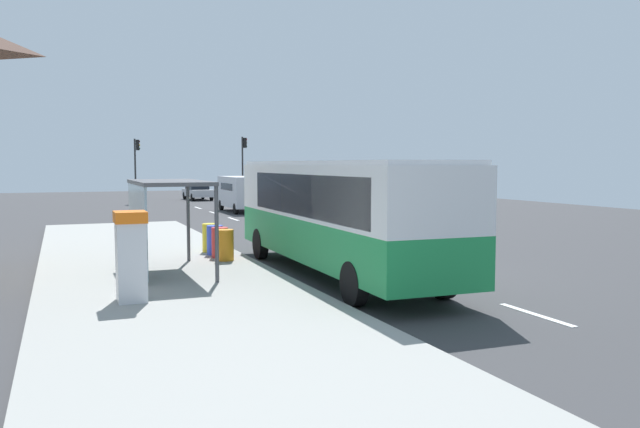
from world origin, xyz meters
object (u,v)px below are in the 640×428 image
object	(u,v)px
recycling_bin_red	(220,242)
recycling_bin_blue	(215,240)
white_van	(242,191)
bus_shelter	(158,202)
sedan_near	(197,191)
recycling_bin_yellow	(210,238)
ticket_machine	(131,255)
recycling_bin_orange	(225,245)
traffic_light_far_side	(136,160)
traffic_light_near_side	(244,159)
bus	(337,210)

from	to	relation	value
recycling_bin_red	recycling_bin_blue	distance (m)	0.70
white_van	bus_shelter	distance (m)	24.83
sedan_near	recycling_bin_yellow	distance (m)	35.21
white_van	ticket_machine	size ratio (longest dim) A/B	2.69
white_van	sedan_near	xyz separation A→B (m)	(0.10, 14.99, -0.55)
ticket_machine	recycling_bin_blue	size ratio (longest dim) A/B	2.04
ticket_machine	recycling_bin_blue	distance (m)	7.17
sedan_near	recycling_bin_blue	size ratio (longest dim) A/B	4.71
white_van	recycling_bin_orange	size ratio (longest dim) A/B	5.49
traffic_light_far_side	bus_shelter	world-z (taller)	traffic_light_far_side
sedan_near	recycling_bin_blue	distance (m)	35.89
white_van	recycling_bin_yellow	bearing A→B (deg)	-108.07
ticket_machine	traffic_light_near_side	xyz separation A→B (m)	(12.95, 38.13, 2.39)
recycling_bin_yellow	traffic_light_near_side	distance (m)	32.67
white_van	recycling_bin_blue	bearing A→B (deg)	-107.49
recycling_bin_orange	recycling_bin_red	world-z (taller)	same
bus	traffic_light_near_side	bearing A→B (deg)	78.67
bus	recycling_bin_blue	bearing A→B (deg)	120.62
traffic_light_near_side	traffic_light_far_side	world-z (taller)	traffic_light_near_side
recycling_bin_yellow	bus_shelter	world-z (taller)	bus_shelter
bus	white_van	distance (m)	24.83
white_van	sedan_near	bearing A→B (deg)	89.63
ticket_machine	traffic_light_far_side	size ratio (longest dim) A/B	0.38
recycling_bin_blue	traffic_light_far_side	world-z (taller)	traffic_light_far_side
sedan_near	ticket_machine	size ratio (longest dim) A/B	2.31
sedan_near	bus_shelter	bearing A→B (deg)	-102.82
white_van	bus_shelter	world-z (taller)	bus_shelter
traffic_light_far_side	traffic_light_near_side	bearing A→B (deg)	-5.32
bus	recycling_bin_orange	world-z (taller)	bus
traffic_light_far_side	bus	bearing A→B (deg)	-87.83
recycling_bin_orange	traffic_light_near_side	size ratio (longest dim) A/B	0.18
bus	traffic_light_near_side	xyz separation A→B (m)	(7.21, 35.97, 1.72)
bus	traffic_light_far_side	bearing A→B (deg)	92.17
recycling_bin_red	recycling_bin_yellow	distance (m)	1.40
recycling_bin_red	traffic_light_near_side	size ratio (longest dim) A/B	0.18
bus	ticket_machine	world-z (taller)	bus
traffic_light_near_side	bus_shelter	world-z (taller)	traffic_light_near_side
recycling_bin_red	recycling_bin_blue	xyz separation A→B (m)	(0.00, 0.70, 0.00)
white_van	ticket_machine	xyz separation A→B (m)	(-9.66, -26.68, -0.17)
bus_shelter	recycling_bin_yellow	bearing A→B (deg)	58.86
sedan_near	traffic_light_far_side	distance (m)	6.59
recycling_bin_blue	recycling_bin_yellow	xyz separation A→B (m)	(0.00, 0.70, 0.00)
recycling_bin_red	traffic_light_far_side	distance (m)	33.39
bus	ticket_machine	bearing A→B (deg)	-159.40
white_van	recycling_bin_red	xyz separation A→B (m)	(-6.40, -21.01, -0.69)
recycling_bin_red	recycling_bin_yellow	bearing A→B (deg)	90.00
bus	recycling_bin_yellow	xyz separation A→B (m)	(-2.49, 4.90, -1.19)
recycling_bin_orange	recycling_bin_red	size ratio (longest dim) A/B	1.00
bus	white_van	bearing A→B (deg)	80.93
sedan_near	bus	bearing A→B (deg)	-95.79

